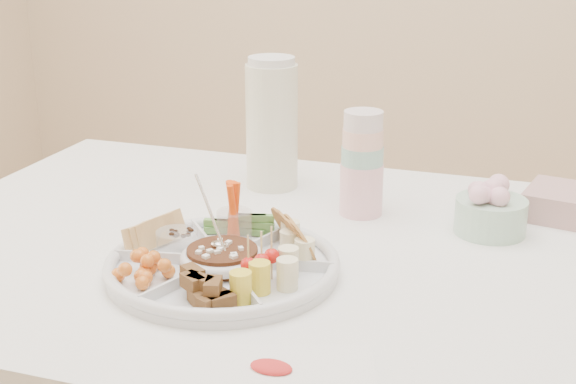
% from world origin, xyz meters
% --- Properties ---
extents(party_tray, '(0.44, 0.44, 0.04)m').
position_xyz_m(party_tray, '(-0.09, -0.15, 0.78)').
color(party_tray, silver).
rests_on(party_tray, dining_table).
extents(bean_dip, '(0.14, 0.14, 0.04)m').
position_xyz_m(bean_dip, '(-0.09, -0.15, 0.79)').
color(bean_dip, '#572512').
rests_on(bean_dip, party_tray).
extents(tortillas, '(0.13, 0.13, 0.07)m').
position_xyz_m(tortillas, '(0.01, -0.06, 0.80)').
color(tortillas, olive).
rests_on(tortillas, party_tray).
extents(carrot_cucumber, '(0.14, 0.14, 0.11)m').
position_xyz_m(carrot_cucumber, '(-0.12, -0.02, 0.82)').
color(carrot_cucumber, '#FA4C0D').
rests_on(carrot_cucumber, party_tray).
extents(pita_raisins, '(0.11, 0.11, 0.05)m').
position_xyz_m(pita_raisins, '(-0.21, -0.11, 0.80)').
color(pita_raisins, '#EBB76E').
rests_on(pita_raisins, party_tray).
extents(cherries, '(0.12, 0.12, 0.04)m').
position_xyz_m(cherries, '(-0.19, -0.23, 0.79)').
color(cherries, '#CC7238').
rests_on(cherries, party_tray).
extents(granola_chunks, '(0.12, 0.12, 0.05)m').
position_xyz_m(granola_chunks, '(-0.07, -0.28, 0.79)').
color(granola_chunks, brown).
rests_on(granola_chunks, party_tray).
extents(banana_tomato, '(0.13, 0.13, 0.09)m').
position_xyz_m(banana_tomato, '(0.03, -0.19, 0.82)').
color(banana_tomato, '#D4CC73').
rests_on(banana_tomato, party_tray).
extents(cup_stack, '(0.10, 0.10, 0.23)m').
position_xyz_m(cup_stack, '(0.06, 0.20, 0.87)').
color(cup_stack, '#ABC8A7').
rests_on(cup_stack, dining_table).
extents(thermos, '(0.11, 0.11, 0.29)m').
position_xyz_m(thermos, '(-0.17, 0.30, 0.90)').
color(thermos, beige).
rests_on(thermos, dining_table).
extents(flower_bowl, '(0.14, 0.14, 0.10)m').
position_xyz_m(flower_bowl, '(0.31, 0.18, 0.81)').
color(flower_bowl, '#ACCCBC').
rests_on(flower_bowl, dining_table).
extents(napkin_stack, '(0.19, 0.18, 0.06)m').
position_xyz_m(napkin_stack, '(0.45, 0.31, 0.79)').
color(napkin_stack, tan).
rests_on(napkin_stack, dining_table).
extents(placemat, '(0.34, 0.20, 0.01)m').
position_xyz_m(placemat, '(0.06, -0.41, 0.76)').
color(placemat, silver).
rests_on(placemat, dining_table).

